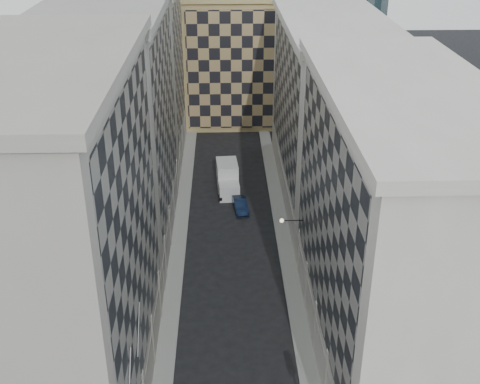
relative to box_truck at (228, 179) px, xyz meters
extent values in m
cube|color=gray|center=(-5.01, -12.33, -1.32)|extent=(1.50, 100.00, 0.15)
cube|color=gray|center=(5.49, -12.33, -1.32)|extent=(1.50, 100.00, 0.15)
cube|color=gray|center=(-10.76, -31.33, 10.11)|extent=(10.00, 22.00, 23.00)
cube|color=gray|center=(-5.88, -31.33, 11.61)|extent=(0.25, 19.36, 18.00)
cube|color=gray|center=(-5.96, -31.33, 0.21)|extent=(0.45, 21.12, 3.20)
cube|color=gray|center=(-10.76, -31.33, 21.96)|extent=(10.80, 22.80, 0.70)
cylinder|color=gray|center=(-6.11, -28.58, 0.81)|extent=(0.90, 0.90, 4.40)
cylinder|color=gray|center=(-6.11, -23.08, 0.81)|extent=(0.90, 0.90, 4.40)
cube|color=gray|center=(-10.76, -9.33, 9.61)|extent=(10.00, 22.00, 22.00)
cube|color=gray|center=(-5.88, -9.33, 11.11)|extent=(0.25, 19.36, 17.00)
cube|color=gray|center=(-5.96, -9.33, 0.21)|extent=(0.45, 21.12, 3.20)
cube|color=gray|center=(-10.76, -9.33, 20.96)|extent=(10.80, 22.80, 0.70)
cylinder|color=gray|center=(-6.11, -17.58, 0.81)|extent=(0.90, 0.90, 4.40)
cylinder|color=gray|center=(-6.11, -12.08, 0.81)|extent=(0.90, 0.90, 4.40)
cylinder|color=gray|center=(-6.11, -6.58, 0.81)|extent=(0.90, 0.90, 4.40)
cylinder|color=gray|center=(-6.11, -1.08, 0.81)|extent=(0.90, 0.90, 4.40)
cube|color=gray|center=(-10.76, 12.67, 9.11)|extent=(10.00, 22.00, 21.00)
cube|color=gray|center=(-5.88, 12.67, 10.61)|extent=(0.25, 19.36, 16.00)
cube|color=gray|center=(-5.96, 12.67, 0.21)|extent=(0.45, 21.12, 3.20)
cylinder|color=gray|center=(-6.11, 4.42, 0.81)|extent=(0.90, 0.90, 4.40)
cylinder|color=gray|center=(-6.11, 9.92, 0.81)|extent=(0.90, 0.90, 4.40)
cylinder|color=gray|center=(-6.11, 15.42, 0.81)|extent=(0.90, 0.90, 4.40)
cylinder|color=gray|center=(-6.11, 20.92, 0.81)|extent=(0.90, 0.90, 4.40)
cube|color=#BDB6AD|center=(11.24, -27.33, 8.61)|extent=(10.00, 26.00, 20.00)
cube|color=gray|center=(6.36, -27.33, 10.11)|extent=(0.25, 22.88, 15.00)
cube|color=#BDB6AD|center=(6.44, -27.33, 0.21)|extent=(0.45, 24.96, 3.20)
cube|color=#BDB6AD|center=(11.24, -27.33, 18.96)|extent=(10.80, 26.80, 0.70)
cylinder|color=#BDB6AD|center=(6.59, -32.53, 0.81)|extent=(0.90, 0.90, 4.40)
cylinder|color=#BDB6AD|center=(6.59, -27.33, 0.81)|extent=(0.90, 0.90, 4.40)
cylinder|color=#BDB6AD|center=(6.59, -22.13, 0.81)|extent=(0.90, 0.90, 4.40)
cylinder|color=#BDB6AD|center=(6.59, -16.93, 0.81)|extent=(0.90, 0.90, 4.40)
cube|color=#BDB6AD|center=(11.24, -0.33, 8.11)|extent=(10.00, 28.00, 19.00)
cube|color=gray|center=(6.36, -0.33, 9.61)|extent=(0.25, 24.64, 14.00)
cube|color=#BDB6AD|center=(6.44, -0.33, 0.21)|extent=(0.45, 26.88, 3.20)
cube|color=#BDB6AD|center=(11.24, -0.33, 17.96)|extent=(10.80, 28.80, 0.70)
cube|color=tan|center=(2.24, 25.67, 7.61)|extent=(16.00, 14.00, 18.00)
cube|color=tan|center=(2.24, 18.57, 7.61)|extent=(15.20, 0.25, 16.50)
cube|color=#312C26|center=(0.24, 39.67, 12.61)|extent=(6.00, 6.00, 28.00)
cylinder|color=gray|center=(-5.66, -38.33, 6.61)|extent=(0.10, 2.33, 2.33)
cylinder|color=gray|center=(-5.66, -34.33, 6.61)|extent=(0.10, 2.33, 2.33)
cylinder|color=black|center=(5.34, -18.33, 4.81)|extent=(1.80, 0.08, 0.08)
sphere|color=#FFE5B2|center=(4.44, -18.33, 4.81)|extent=(0.36, 0.36, 0.36)
cube|color=silver|center=(0.13, -1.95, -0.46)|extent=(2.43, 2.63, 1.86)
cube|color=silver|center=(-0.05, 0.74, 0.21)|extent=(2.62, 3.87, 3.20)
cylinder|color=black|center=(-0.85, -2.84, -0.93)|extent=(0.37, 0.95, 0.93)
cylinder|color=black|center=(1.22, -2.70, -0.93)|extent=(0.37, 0.95, 0.93)
cylinder|color=black|center=(-1.16, 1.90, -0.93)|extent=(0.37, 0.95, 0.93)
cylinder|color=black|center=(0.90, 2.04, -0.93)|extent=(0.37, 0.95, 0.93)
imported|color=#0E1A34|center=(1.31, -5.03, -0.74)|extent=(1.85, 4.10, 1.31)
camera|label=1|loc=(-0.46, -62.76, 30.05)|focal=45.00mm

